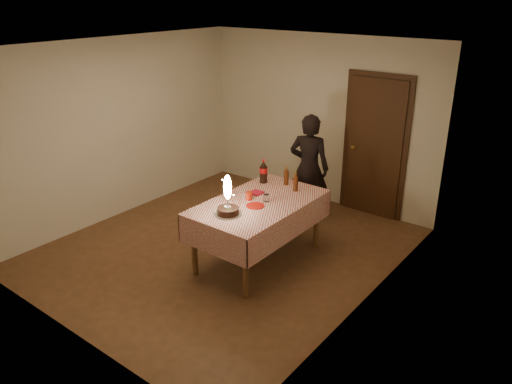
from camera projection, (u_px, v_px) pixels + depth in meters
ground at (225, 248)px, 6.63m from camera, size 4.00×4.50×0.01m
room_shell at (228, 126)px, 6.03m from camera, size 4.04×4.54×2.62m
dining_table at (259, 210)px, 6.08m from camera, size 1.02×1.72×0.81m
birthday_cake at (228, 204)px, 5.65m from camera, size 0.31×0.31×0.48m
red_plate at (255, 206)px, 5.91m from camera, size 0.22×0.22×0.01m
red_cup at (249, 196)px, 6.08m from camera, size 0.08×0.08×0.10m
clear_cup at (266, 198)px, 6.03m from camera, size 0.07×0.07×0.09m
napkin_stack at (256, 193)px, 6.27m from camera, size 0.15×0.15×0.02m
cola_bottle at (263, 171)px, 6.58m from camera, size 0.10×0.10×0.32m
amber_bottle_left at (286, 176)px, 6.52m from camera, size 0.06×0.06×0.26m
amber_bottle_right at (295, 182)px, 6.32m from camera, size 0.06×0.06×0.26m
photographer at (309, 168)px, 7.20m from camera, size 0.67×0.53×1.59m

